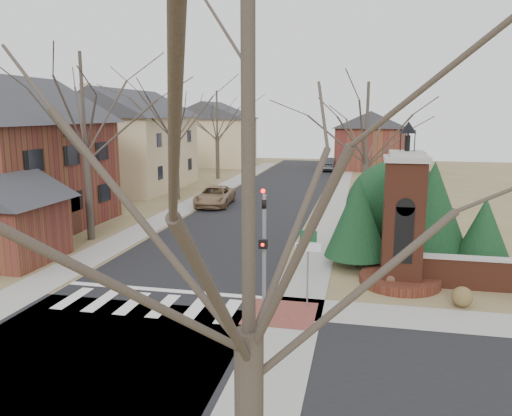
% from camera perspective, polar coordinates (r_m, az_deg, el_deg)
% --- Properties ---
extents(ground, '(120.00, 120.00, 0.00)m').
position_cam_1_polar(ground, '(18.00, -13.32, -11.65)').
color(ground, brown).
rests_on(ground, ground).
extents(main_street, '(8.00, 70.00, 0.01)m').
position_cam_1_polar(main_street, '(38.28, 0.87, 0.62)').
color(main_street, black).
rests_on(main_street, ground).
extents(cross_street, '(120.00, 8.00, 0.01)m').
position_cam_1_polar(cross_street, '(15.59, -18.20, -15.55)').
color(cross_street, black).
rests_on(cross_street, ground).
extents(crosswalk_zone, '(8.00, 2.20, 0.02)m').
position_cam_1_polar(crosswalk_zone, '(18.66, -12.25, -10.74)').
color(crosswalk_zone, silver).
rests_on(crosswalk_zone, ground).
extents(stop_bar, '(8.00, 0.35, 0.02)m').
position_cam_1_polar(stop_bar, '(19.95, -10.46, -9.24)').
color(stop_bar, silver).
rests_on(stop_bar, ground).
extents(sidewalk_right_main, '(2.00, 60.00, 0.02)m').
position_cam_1_polar(sidewalk_right_main, '(37.62, 8.66, 0.32)').
color(sidewalk_right_main, gray).
rests_on(sidewalk_right_main, ground).
extents(sidewalk_left, '(2.00, 60.00, 0.02)m').
position_cam_1_polar(sidewalk_left, '(39.61, -6.53, 0.90)').
color(sidewalk_left, gray).
rests_on(sidewalk_left, ground).
extents(curb_apron, '(2.40, 2.40, 0.02)m').
position_cam_1_polar(curb_apron, '(17.52, 2.82, -11.95)').
color(curb_apron, brown).
rests_on(curb_apron, ground).
extents(traffic_signal_pole, '(0.28, 0.41, 4.50)m').
position_cam_1_polar(traffic_signal_pole, '(16.37, 0.93, -4.06)').
color(traffic_signal_pole, slate).
rests_on(traffic_signal_pole, ground).
extents(sign_post, '(0.90, 0.07, 2.75)m').
position_cam_1_polar(sign_post, '(17.70, 5.94, -5.11)').
color(sign_post, slate).
rests_on(sign_post, ground).
extents(brick_gate_monument, '(3.20, 3.20, 6.47)m').
position_cam_1_polar(brick_gate_monument, '(20.53, 16.40, -2.64)').
color(brick_gate_monument, '#5D2A1B').
rests_on(brick_gate_monument, ground).
extents(house_brick_left, '(9.80, 11.80, 9.42)m').
position_cam_1_polar(house_brick_left, '(32.28, -27.17, 5.86)').
color(house_brick_left, brown).
rests_on(house_brick_left, ground).
extents(house_stucco_left, '(9.80, 12.80, 9.28)m').
position_cam_1_polar(house_stucco_left, '(46.90, -14.41, 7.81)').
color(house_stucco_left, '#D1BC8B').
rests_on(house_stucco_left, ground).
extents(garage_left, '(4.80, 4.80, 4.29)m').
position_cam_1_polar(garage_left, '(25.51, -26.63, -0.61)').
color(garage_left, brown).
rests_on(garage_left, ground).
extents(house_distant_left, '(10.80, 8.80, 8.53)m').
position_cam_1_polar(house_distant_left, '(65.91, -4.99, 8.58)').
color(house_distant_left, '#D1BC8B').
rests_on(house_distant_left, ground).
extents(house_distant_right, '(8.80, 8.80, 7.30)m').
position_cam_1_polar(house_distant_right, '(63.02, 12.84, 7.71)').
color(house_distant_right, brown).
rests_on(house_distant_right, ground).
extents(evergreen_near, '(2.80, 2.80, 4.10)m').
position_cam_1_polar(evergreen_near, '(22.40, 11.47, -0.96)').
color(evergreen_near, '#473D33').
rests_on(evergreen_near, ground).
extents(evergreen_mid, '(3.40, 3.40, 4.70)m').
position_cam_1_polar(evergreen_mid, '(23.73, 19.53, 0.02)').
color(evergreen_mid, '#473D33').
rests_on(evergreen_mid, ground).
extents(evergreen_far, '(2.40, 2.40, 3.30)m').
position_cam_1_polar(evergreen_far, '(23.25, 24.62, -2.32)').
color(evergreen_far, '#473D33').
rests_on(evergreen_far, ground).
extents(evergreen_mass, '(4.80, 4.80, 4.80)m').
position_cam_1_polar(evergreen_mass, '(24.89, 15.71, 0.26)').
color(evergreen_mass, black).
rests_on(evergreen_mass, ground).
extents(bare_tree_0, '(8.05, 8.05, 11.15)m').
position_cam_1_polar(bare_tree_0, '(27.94, -19.24, 12.10)').
color(bare_tree_0, '#473D33').
rests_on(bare_tree_0, ground).
extents(bare_tree_1, '(8.40, 8.40, 11.64)m').
position_cam_1_polar(bare_tree_1, '(39.66, -9.31, 12.48)').
color(bare_tree_1, '#473D33').
rests_on(bare_tree_1, ground).
extents(bare_tree_2, '(7.35, 7.35, 10.19)m').
position_cam_1_polar(bare_tree_2, '(52.11, -4.50, 11.06)').
color(bare_tree_2, '#473D33').
rests_on(bare_tree_2, ground).
extents(bare_tree_3, '(7.00, 7.00, 9.70)m').
position_cam_1_polar(bare_tree_3, '(30.94, 12.61, 10.39)').
color(bare_tree_3, '#473D33').
rests_on(bare_tree_3, ground).
extents(bare_tree_4, '(6.65, 6.65, 9.21)m').
position_cam_1_polar(bare_tree_4, '(6.12, -0.88, 6.73)').
color(bare_tree_4, '#473D33').
rests_on(bare_tree_4, ground).
extents(pickup_truck, '(2.75, 5.30, 1.43)m').
position_cam_1_polar(pickup_truck, '(37.09, -4.74, 1.36)').
color(pickup_truck, '#8A6C4B').
rests_on(pickup_truck, ground).
extents(distant_car, '(2.02, 4.84, 1.56)m').
position_cam_1_polar(distant_car, '(60.28, 8.36, 4.99)').
color(distant_car, '#2E3036').
rests_on(distant_car, ground).
extents(dry_shrub_left, '(0.78, 0.78, 0.78)m').
position_cam_1_polar(dry_shrub_left, '(20.60, 15.09, -7.65)').
color(dry_shrub_left, brown).
rests_on(dry_shrub_left, ground).
extents(dry_shrub_right, '(0.74, 0.74, 0.74)m').
position_cam_1_polar(dry_shrub_right, '(19.40, 22.50, -9.36)').
color(dry_shrub_right, brown).
rests_on(dry_shrub_right, ground).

